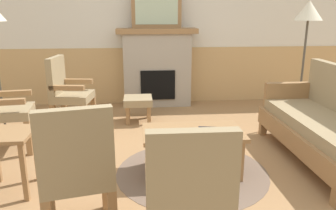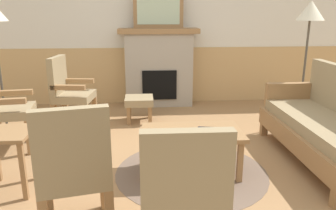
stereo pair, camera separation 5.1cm
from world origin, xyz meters
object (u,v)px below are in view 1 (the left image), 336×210
Objects in this scene: armchair_front_center at (77,166)px; armchair_front_left at (188,196)px; couch at (327,126)px; side_table at (7,145)px; framed_picture at (157,10)px; book_on_table at (208,131)px; footstool at (138,102)px; armchair_by_window_left at (1,105)px; fireplace at (157,67)px; floor_lamp_by_couch at (308,19)px; coffee_table at (193,136)px; armchair_near_fireplace at (67,90)px.

armchair_front_left is at bearing -32.47° from armchair_front_center.
couch reaches higher than side_table.
framed_picture is 3.65m from armchair_front_center.
couch is at bearing -56.01° from framed_picture.
armchair_front_left reaches higher than book_on_table.
footstool is 1.79m from armchair_by_window_left.
fireplace is at bearing 89.19° from armchair_front_left.
couch is 2.49m from footstool.
armchair_front_center is at bearing -102.38° from fireplace.
floor_lamp_by_couch reaches higher than book_on_table.
side_table is (0.38, -0.95, -0.10)m from armchair_by_window_left.
floor_lamp_by_couch reaches higher than armchair_front_center.
fireplace is at bearing 147.52° from floor_lamp_by_couch.
book_on_table is (0.14, -0.06, 0.07)m from coffee_table.
armchair_by_window_left is 0.58× the size of floor_lamp_by_couch.
armchair_by_window_left is at bearing 169.79° from couch.
fireplace is 1.33× the size of armchair_front_center.
couch is 1.31m from book_on_table.
couch is 1.88× the size of coffee_table.
armchair_near_fireplace is (-0.93, -0.24, 0.25)m from footstool.
armchair_front_center is (-2.37, -1.01, 0.14)m from couch.
framed_picture is 2.00× the size of footstool.
armchair_front_center is at bearing -156.95° from couch.
floor_lamp_by_couch is at bearing -1.75° from armchair_near_fireplace.
framed_picture reaches higher than armchair_front_center.
couch is at bearing -38.09° from footstool.
framed_picture reaches higher than book_on_table.
footstool is at bearing 80.60° from armchair_front_center.
armchair_front_left is 1.81m from side_table.
footstool is at bearing 111.02° from book_on_table.
floor_lamp_by_couch is (2.24, -0.34, 1.17)m from footstool.
coffee_table is at bearing -72.57° from footstool.
armchair_front_left is (0.28, -2.99, 0.25)m from footstool.
side_table is at bearing -97.12° from armchair_near_fireplace.
framed_picture is 1.45× the size of side_table.
armchair_front_center reaches higher than book_on_table.
floor_lamp_by_couch is at bearing 53.48° from armchair_front_left.
armchair_front_left and armchair_front_center have the same top height.
coffee_table is at bearing -142.43° from floor_lamp_by_couch.
armchair_by_window_left is at bearing -136.01° from fireplace.
framed_picture is 0.82× the size of armchair_by_window_left.
framed_picture is 0.82× the size of armchair_front_left.
armchair_front_center is (-0.42, -2.54, 0.25)m from footstool.
side_table is (-1.79, -0.15, -0.02)m from book_on_table.
framed_picture is 0.82× the size of armchair_front_center.
fireplace is at bearing 94.29° from coffee_table.
floor_lamp_by_couch reaches higher than armchair_by_window_left.
couch is 1.62m from floor_lamp_by_couch.
couch is 3.53m from armchair_by_window_left.
coffee_table is at bearing -175.01° from couch.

